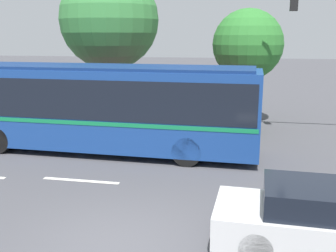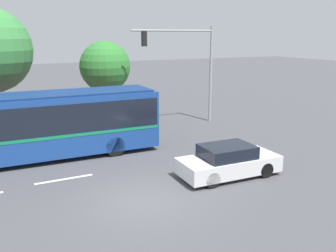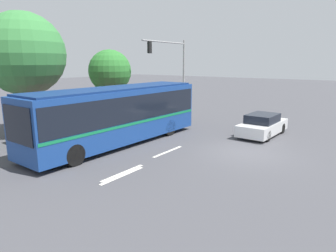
# 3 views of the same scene
# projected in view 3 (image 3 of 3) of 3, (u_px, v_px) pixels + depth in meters

# --- Properties ---
(ground_plane) EXTENTS (140.00, 140.00, 0.00)m
(ground_plane) POSITION_uv_depth(u_px,v_px,m) (247.00, 153.00, 15.33)
(ground_plane) COLOR #444449
(city_bus) EXTENTS (11.32, 2.80, 3.20)m
(city_bus) POSITION_uv_depth(u_px,v_px,m) (118.00, 112.00, 16.71)
(city_bus) COLOR navy
(city_bus) RESTS_ON ground
(sedan_foreground) EXTENTS (4.39, 1.96, 1.38)m
(sedan_foreground) POSITION_uv_depth(u_px,v_px,m) (262.00, 125.00, 18.84)
(sedan_foreground) COLOR silver
(sedan_foreground) RESTS_ON ground
(traffic_light_pole) EXTENTS (5.87, 0.24, 6.46)m
(traffic_light_pole) POSITION_uv_depth(u_px,v_px,m) (174.00, 64.00, 26.10)
(traffic_light_pole) COLOR gray
(traffic_light_pole) RESTS_ON ground
(flowering_hedge) EXTENTS (9.32, 1.55, 1.44)m
(flowering_hedge) POSITION_uv_depth(u_px,v_px,m) (83.00, 121.00, 19.98)
(flowering_hedge) COLOR #286028
(flowering_hedge) RESTS_ON ground
(street_tree_left) EXTENTS (4.98, 4.98, 7.53)m
(street_tree_left) POSITION_uv_depth(u_px,v_px,m) (24.00, 54.00, 18.02)
(street_tree_left) COLOR brown
(street_tree_left) RESTS_ON ground
(street_tree_centre) EXTENTS (3.37, 3.37, 5.53)m
(street_tree_centre) POSITION_uv_depth(u_px,v_px,m) (110.00, 71.00, 23.71)
(street_tree_centre) COLOR brown
(street_tree_centre) RESTS_ON ground
(lane_stripe_near) EXTENTS (2.40, 0.16, 0.01)m
(lane_stripe_near) POSITION_uv_depth(u_px,v_px,m) (123.00, 173.00, 12.54)
(lane_stripe_near) COLOR silver
(lane_stripe_near) RESTS_ON ground
(lane_stripe_mid) EXTENTS (2.40, 0.16, 0.01)m
(lane_stripe_mid) POSITION_uv_depth(u_px,v_px,m) (122.00, 176.00, 12.25)
(lane_stripe_mid) COLOR silver
(lane_stripe_mid) RESTS_ON ground
(lane_stripe_far) EXTENTS (2.40, 0.16, 0.01)m
(lane_stripe_far) POSITION_uv_depth(u_px,v_px,m) (168.00, 152.00, 15.51)
(lane_stripe_far) COLOR silver
(lane_stripe_far) RESTS_ON ground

